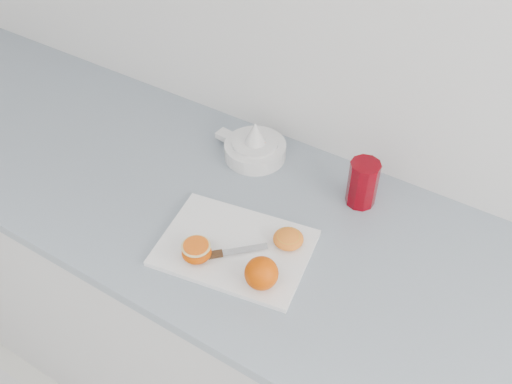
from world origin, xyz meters
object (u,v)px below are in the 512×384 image
Objects in this scene: cutting_board at (235,248)px; red_tumbler at (362,185)px; half_orange at (197,251)px; counter at (254,328)px; citrus_juicer at (255,147)px.

red_tumbler reaches higher than cutting_board.
half_orange is 0.41m from red_tumbler.
red_tumbler is (0.18, 0.18, 0.50)m from counter.
citrus_juicer reaches higher than half_orange.
counter is 0.52m from citrus_juicer.
half_orange is 0.32× the size of citrus_juicer.
cutting_board is at bearing -65.50° from citrus_juicer.
cutting_board is 0.33m from red_tumbler.
cutting_board is (0.01, -0.10, 0.45)m from counter.
red_tumbler is (0.21, 0.35, 0.02)m from half_orange.
cutting_board reaches higher than counter.
red_tumbler reaches higher than counter.
citrus_juicer reaches higher than counter.
citrus_juicer is (-0.12, 0.19, 0.47)m from counter.
half_orange is 0.55× the size of red_tumbler.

